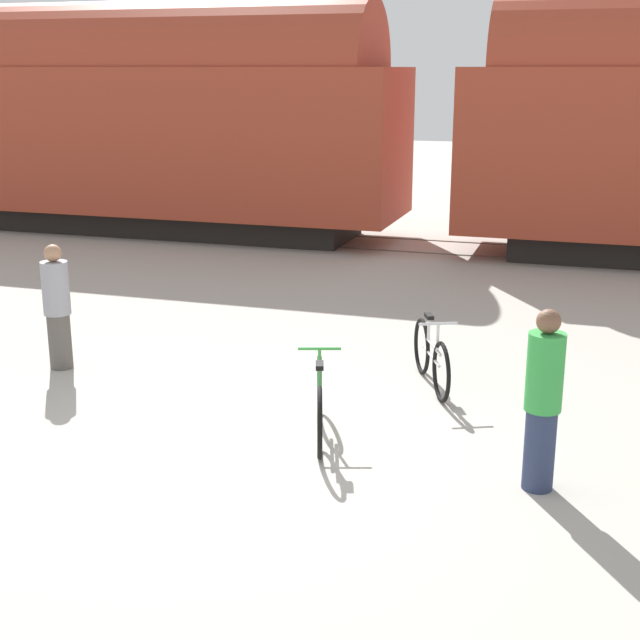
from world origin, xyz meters
TOP-DOWN VIEW (x-y plane):
  - ground_plane at (0.00, 0.00)m, footprint 80.00×80.00m
  - freight_train at (-0.00, 11.06)m, footprint 59.94×3.05m
  - rail_near at (0.00, 10.34)m, footprint 71.94×0.07m
  - rail_far at (0.00, 11.78)m, footprint 71.94×0.07m
  - bicycle_green at (0.90, 0.41)m, footprint 0.60×1.67m
  - bicycle_silver at (1.73, 2.30)m, footprint 0.76×1.59m
  - person_in_green at (3.19, -0.12)m, footprint 0.34×0.34m
  - person_in_grey at (-2.98, 1.55)m, footprint 0.34×0.34m

SIDE VIEW (x-z plane):
  - ground_plane at x=0.00m, z-range 0.00..0.00m
  - rail_near at x=0.00m, z-range 0.00..0.01m
  - rail_far at x=0.00m, z-range 0.00..0.01m
  - bicycle_silver at x=1.73m, z-range -0.07..0.83m
  - bicycle_green at x=0.90m, z-range -0.07..0.84m
  - person_in_grey at x=-2.98m, z-range 0.00..1.63m
  - person_in_green at x=3.19m, z-range 0.01..1.73m
  - freight_train at x=0.00m, z-range 0.11..5.34m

